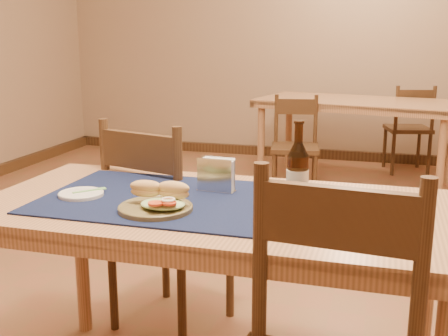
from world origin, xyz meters
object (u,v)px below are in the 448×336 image
(main_table, at_px, (216,226))
(chair_main_far, at_px, (165,222))
(back_table, at_px, (357,109))
(napkin_holder, at_px, (216,176))
(beer_bottle, at_px, (298,173))
(sandwich_plate, at_px, (158,203))

(main_table, bearing_deg, chair_main_far, 129.64)
(back_table, relative_size, chair_main_far, 1.90)
(chair_main_far, relative_size, napkin_holder, 6.83)
(main_table, bearing_deg, beer_bottle, 13.01)
(chair_main_far, xyz_separation_m, beer_bottle, (0.63, -0.38, 0.36))
(main_table, xyz_separation_m, beer_bottle, (0.26, 0.06, 0.19))
(main_table, height_order, sandwich_plate, sandwich_plate)
(back_table, distance_m, napkin_holder, 3.22)
(main_table, distance_m, napkin_holder, 0.20)
(chair_main_far, bearing_deg, napkin_holder, -43.75)
(main_table, xyz_separation_m, chair_main_far, (-0.37, 0.44, -0.17))
(back_table, height_order, chair_main_far, chair_main_far)
(napkin_holder, bearing_deg, beer_bottle, -12.39)
(back_table, relative_size, napkin_holder, 12.96)
(main_table, xyz_separation_m, napkin_holder, (-0.04, 0.13, 0.15))
(back_table, height_order, sandwich_plate, sandwich_plate)
(napkin_holder, bearing_deg, sandwich_plate, -112.89)
(main_table, height_order, chair_main_far, chair_main_far)
(main_table, distance_m, sandwich_plate, 0.23)
(chair_main_far, distance_m, beer_bottle, 0.82)
(back_table, bearing_deg, sandwich_plate, -97.21)
(beer_bottle, distance_m, napkin_holder, 0.31)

